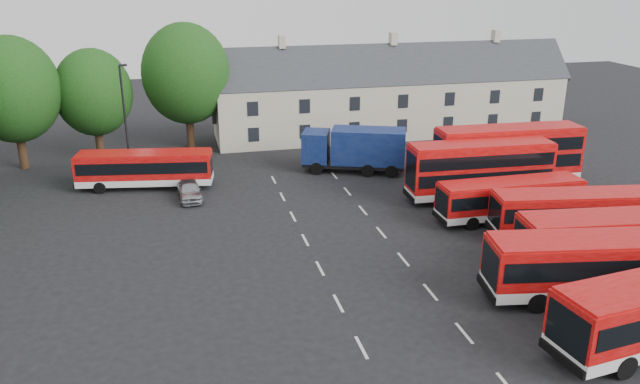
% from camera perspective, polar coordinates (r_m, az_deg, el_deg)
% --- Properties ---
extents(ground, '(140.00, 140.00, 0.00)m').
position_cam_1_polar(ground, '(33.79, 0.80, -8.49)').
color(ground, black).
rests_on(ground, ground).
extents(lane_markings, '(5.15, 33.80, 0.01)m').
position_cam_1_polar(lane_markings, '(36.10, 3.89, -6.56)').
color(lane_markings, beige).
rests_on(lane_markings, ground).
extents(terrace_houses, '(35.70, 7.13, 10.06)m').
position_cam_1_polar(terrace_houses, '(63.73, 6.49, 8.74)').
color(terrace_houses, beige).
rests_on(terrace_houses, ground).
extents(bus_row_b, '(12.19, 4.63, 3.37)m').
position_cam_1_polar(bus_row_b, '(34.81, 24.61, -5.83)').
color(bus_row_b, silver).
rests_on(bus_row_b, ground).
extents(bus_row_c, '(11.90, 4.07, 3.30)m').
position_cam_1_polar(bus_row_c, '(38.44, 25.99, -3.72)').
color(bus_row_c, silver).
rests_on(bus_row_c, ground).
extents(bus_row_d, '(10.73, 4.03, 2.96)m').
position_cam_1_polar(bus_row_d, '(42.01, 22.41, -1.55)').
color(bus_row_d, silver).
rests_on(bus_row_d, ground).
extents(bus_row_e, '(9.84, 2.30, 2.78)m').
position_cam_1_polar(bus_row_e, '(43.35, 16.99, -0.39)').
color(bus_row_e, silver).
rests_on(bus_row_e, ground).
extents(bus_dd_south, '(10.57, 2.90, 4.29)m').
position_cam_1_polar(bus_dd_south, '(46.42, 14.42, 2.19)').
color(bus_dd_south, silver).
rests_on(bus_dd_south, ground).
extents(bus_dd_north, '(11.41, 3.14, 4.63)m').
position_cam_1_polar(bus_dd_north, '(50.15, 16.80, 3.51)').
color(bus_dd_north, silver).
rests_on(bus_dd_north, ground).
extents(bus_north, '(10.33, 3.89, 2.85)m').
position_cam_1_polar(bus_north, '(49.37, -15.73, 2.24)').
color(bus_north, silver).
rests_on(bus_north, ground).
extents(box_truck, '(8.74, 5.40, 3.65)m').
position_cam_1_polar(box_truck, '(51.39, 3.25, 4.05)').
color(box_truck, black).
rests_on(box_truck, ground).
extents(silver_car, '(1.87, 4.14, 1.38)m').
position_cam_1_polar(silver_car, '(46.57, -11.85, 0.18)').
color(silver_car, '#A6A9AD').
rests_on(silver_car, ground).
extents(lamppost, '(0.64, 0.38, 9.21)m').
position_cam_1_polar(lamppost, '(50.55, -17.35, 6.25)').
color(lamppost, black).
rests_on(lamppost, ground).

